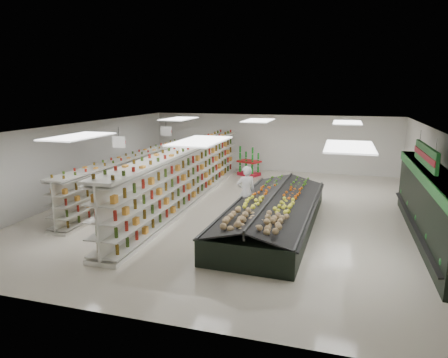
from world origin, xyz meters
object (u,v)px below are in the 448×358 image
(soda_endcap, at_px, (249,163))
(shopper_background, at_px, (179,165))
(gondola_left, at_px, (135,177))
(shopper_main, at_px, (246,192))
(gondola_center, at_px, (187,177))
(produce_island, at_px, (273,212))

(soda_endcap, relative_size, shopper_background, 0.98)
(gondola_left, bearing_deg, shopper_background, 80.94)
(soda_endcap, xyz_separation_m, shopper_main, (1.53, -7.18, 0.25))
(gondola_center, height_order, shopper_main, gondola_center)
(gondola_center, bearing_deg, soda_endcap, 76.18)
(shopper_main, xyz_separation_m, shopper_background, (-4.80, 5.14, -0.21))
(gondola_left, height_order, soda_endcap, gondola_left)
(gondola_left, distance_m, shopper_background, 3.56)
(soda_endcap, distance_m, shopper_main, 7.34)
(soda_endcap, distance_m, shopper_background, 3.85)
(gondola_center, xyz_separation_m, shopper_background, (-1.96, 3.78, -0.31))
(gondola_center, relative_size, soda_endcap, 9.07)
(gondola_left, bearing_deg, gondola_center, -5.82)
(gondola_center, bearing_deg, produce_island, -29.13)
(gondola_left, distance_m, soda_endcap, 6.75)
(gondola_left, height_order, gondola_center, gondola_center)
(gondola_left, xyz_separation_m, shopper_main, (5.38, -1.63, 0.12))
(soda_endcap, height_order, shopper_main, shopper_main)
(shopper_background, bearing_deg, soda_endcap, -29.25)
(produce_island, distance_m, shopper_main, 1.42)
(produce_island, relative_size, soda_endcap, 5.30)
(gondola_left, relative_size, produce_island, 1.36)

